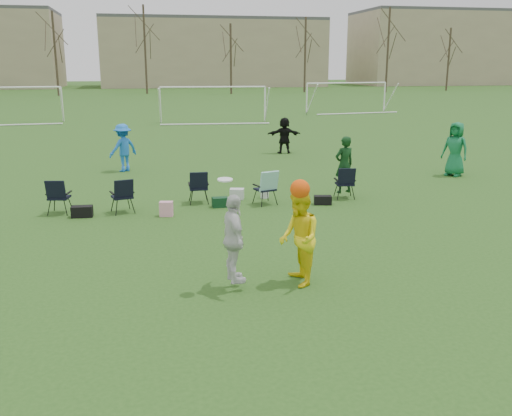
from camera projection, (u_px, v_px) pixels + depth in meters
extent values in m
plane|color=#265019|center=(217.00, 329.00, 8.85)|extent=(260.00, 260.00, 0.00)
imported|color=blue|center=(123.00, 148.00, 21.53)|extent=(1.34, 1.22, 1.80)
imported|color=#126A3B|center=(455.00, 149.00, 20.69)|extent=(1.06, 1.14, 1.96)
imported|color=black|center=(284.00, 135.00, 25.90)|extent=(1.56, 0.64, 1.64)
imported|color=silver|center=(234.00, 239.00, 10.17)|extent=(0.51, 0.99, 1.62)
imported|color=yellow|center=(299.00, 238.00, 10.44)|extent=(0.68, 0.87, 1.79)
sphere|color=#F24D0C|center=(300.00, 189.00, 10.21)|extent=(0.36, 0.36, 0.36)
cylinder|color=white|center=(225.00, 180.00, 9.84)|extent=(0.27, 0.27, 0.05)
imported|color=black|center=(344.00, 165.00, 17.28)|extent=(0.71, 0.56, 1.73)
cube|color=black|center=(82.00, 211.00, 15.26)|extent=(0.57, 0.33, 0.30)
cube|color=pink|center=(166.00, 209.00, 15.33)|extent=(0.39, 0.29, 0.40)
cube|color=#0E351A|center=(220.00, 202.00, 16.33)|extent=(0.47, 0.31, 0.28)
cube|color=silver|center=(237.00, 194.00, 17.27)|extent=(0.48, 0.40, 0.32)
cylinder|color=silver|center=(265.00, 193.00, 17.44)|extent=(0.26, 0.26, 0.30)
cube|color=black|center=(323.00, 200.00, 16.62)|extent=(0.54, 0.35, 0.26)
cube|color=black|center=(59.00, 196.00, 15.55)|extent=(0.70, 0.70, 0.96)
cube|color=black|center=(122.00, 196.00, 15.64)|extent=(0.74, 0.74, 0.96)
cube|color=black|center=(198.00, 187.00, 16.73)|extent=(0.62, 0.62, 0.96)
cube|color=black|center=(265.00, 188.00, 16.58)|extent=(0.75, 0.75, 0.96)
cube|color=black|center=(345.00, 183.00, 17.32)|extent=(0.68, 0.68, 0.96)
cylinder|color=white|center=(62.00, 104.00, 39.94)|extent=(0.12, 0.12, 2.40)
cylinder|color=white|center=(4.00, 87.00, 38.65)|extent=(7.28, 0.76, 0.12)
cylinder|color=white|center=(160.00, 105.00, 39.26)|extent=(0.12, 0.12, 2.40)
cylinder|color=white|center=(265.00, 104.00, 40.17)|extent=(0.12, 0.12, 2.40)
cylinder|color=white|center=(213.00, 87.00, 39.42)|extent=(7.29, 0.63, 0.12)
cylinder|color=white|center=(307.00, 98.00, 46.53)|extent=(0.12, 0.12, 2.40)
cylinder|color=white|center=(384.00, 97.00, 48.88)|extent=(0.12, 0.12, 2.40)
cylinder|color=white|center=(347.00, 83.00, 47.41)|extent=(7.25, 1.13, 0.12)
cylinder|color=#382B21|center=(55.00, 54.00, 70.56)|extent=(0.28, 0.28, 10.20)
cylinder|color=#382B21|center=(145.00, 50.00, 75.37)|extent=(0.28, 0.28, 11.40)
cylinder|color=#382B21|center=(231.00, 59.00, 74.91)|extent=(0.28, 0.28, 9.00)
cylinder|color=#382B21|center=(305.00, 55.00, 79.71)|extent=(0.28, 0.28, 10.20)
cylinder|color=#382B21|center=(388.00, 50.00, 78.82)|extent=(0.28, 0.28, 11.40)
cylinder|color=#382B21|center=(449.00, 60.00, 84.06)|extent=(0.28, 0.28, 9.00)
cube|color=tan|center=(212.00, 54.00, 100.98)|extent=(38.00, 16.00, 11.00)
cube|color=tan|center=(436.00, 50.00, 108.94)|extent=(30.00, 16.00, 13.00)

